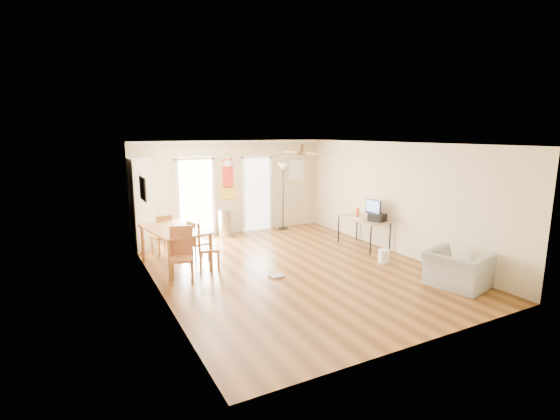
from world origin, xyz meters
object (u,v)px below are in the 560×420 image
wastebasket_a (384,256)px  dining_table (175,247)px  computer_desk (363,233)px  dining_chair_right_b (209,246)px  bookshelf (141,203)px  dining_chair_right_a (199,241)px  torchiere_lamp (283,197)px  trash_can (225,223)px  armchair (457,270)px  dining_chair_far (161,235)px  dining_chair_near (182,256)px  printer (377,217)px

wastebasket_a → dining_table: bearing=155.7°
computer_desk → dining_chair_right_b: bearing=179.1°
bookshelf → computer_desk: bearing=-30.6°
dining_chair_right_a → torchiere_lamp: size_ratio=0.46×
trash_can → armchair: trash_can is taller
bookshelf → dining_chair_right_b: 2.68m
dining_chair_far → dining_table: bearing=77.1°
bookshelf → torchiere_lamp: bearing=-2.3°
dining_chair_right_a → dining_chair_right_b: size_ratio=0.87×
dining_chair_far → dining_chair_right_a: bearing=108.9°
dining_chair_far → torchiere_lamp: size_ratio=0.49×
dining_chair_near → computer_desk: (4.63, 0.34, -0.16)m
dining_chair_near → printer: dining_chair_near is taller
torchiere_lamp → computer_desk: (0.90, -2.58, -0.61)m
dining_chair_far → printer: bearing=138.7°
dining_chair_near → trash_can: dining_chair_near is taller
trash_can → wastebasket_a: 4.44m
trash_can → printer: bearing=-46.8°
dining_chair_right_b → armchair: (3.75, -3.00, -0.18)m
torchiere_lamp → wastebasket_a: size_ratio=6.91×
computer_desk → wastebasket_a: computer_desk is taller
computer_desk → printer: size_ratio=3.72×
computer_desk → wastebasket_a: bearing=-107.9°
trash_can → armchair: (2.49, -5.52, -0.03)m
dining_chair_far → computer_desk: 4.89m
dining_chair_right_a → armchair: bearing=-145.8°
dining_chair_near → wastebasket_a: dining_chair_near is taller
wastebasket_a → armchair: bearing=-84.3°
trash_can → armchair: size_ratio=0.71×
bookshelf → wastebasket_a: size_ratio=7.88×
trash_can → torchiere_lamp: torchiere_lamp is taller
bookshelf → dining_table: bearing=-82.3°
dining_table → dining_chair_right_a: (0.55, 0.16, 0.03)m
dining_chair_far → armchair: 6.37m
dining_chair_near → torchiere_lamp: (3.74, 2.92, 0.44)m
printer → armchair: (-0.30, -2.55, -0.48)m
dining_chair_right_a → dining_chair_near: (-0.67, -1.16, 0.08)m
trash_can → computer_desk: bearing=-43.6°
dining_table → bookshelf: bearing=101.0°
dining_chair_near → torchiere_lamp: torchiere_lamp is taller
dining_chair_near → armchair: 5.13m
wastebasket_a → computer_desk: bearing=72.1°
dining_chair_right_b → torchiere_lamp: 4.00m
dining_chair_near → trash_can: bearing=73.4°
dining_chair_right_a → dining_chair_far: 1.06m
armchair → dining_table: bearing=36.6°
dining_chair_right_a → trash_can: 2.17m
computer_desk → dining_chair_near: bearing=-175.8°
bookshelf → armchair: bookshelf is taller
wastebasket_a → bookshelf: bearing=140.4°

